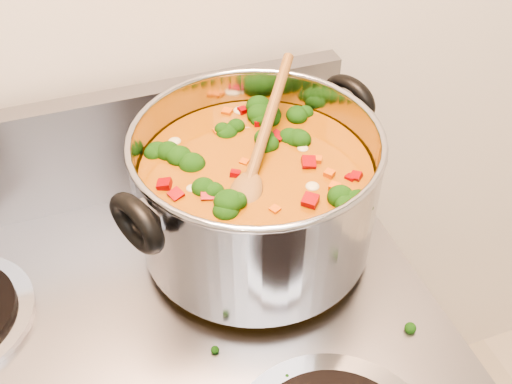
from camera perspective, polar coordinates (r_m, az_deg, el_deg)
stockpot at (r=0.68m, az=0.00°, el=0.02°), size 0.34×0.29×0.17m
wooden_spoon at (r=0.65m, az=0.19°, el=3.82°), size 0.16×0.21×0.08m
cooktop_crumbs at (r=0.83m, az=0.20°, el=1.47°), size 0.32×0.07×0.01m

